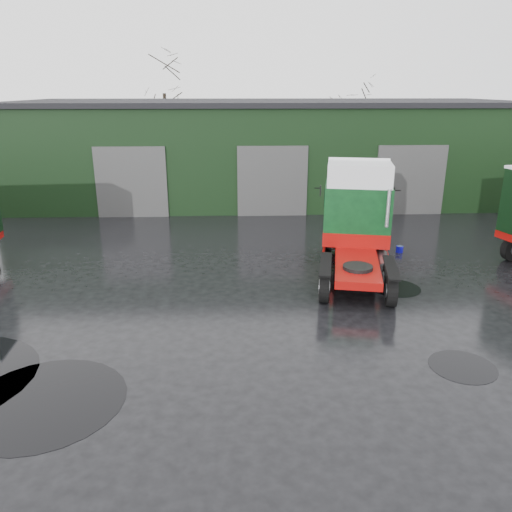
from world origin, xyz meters
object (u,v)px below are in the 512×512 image
Objects in this scene: wash_bucket at (399,249)px; tree_back_a at (166,117)px; warehouse at (266,149)px; tree_back_b at (351,128)px; hero_tractor at (358,225)px.

tree_back_a is (-13.28, 23.16, 4.60)m from wash_bucket.
tree_back_a is (-8.00, 10.00, 1.59)m from warehouse.
tree_back_a is at bearing 119.82° from wash_bucket.
wash_bucket is 27.09m from tree_back_a.
tree_back_a is 1.27× the size of tree_back_b.
wash_bucket is (5.28, -13.16, -3.01)m from warehouse.
warehouse is 3.41× the size of tree_back_a.
tree_back_a reaches higher than warehouse.
warehouse is 4.66× the size of hero_tractor.
tree_back_b is (16.00, 0.00, -1.00)m from tree_back_a.
tree_back_a reaches higher than wash_bucket.
hero_tractor is 26.94m from tree_back_b.
tree_back_b is at bearing 83.29° from wash_bucket.
warehouse reaches higher than wash_bucket.
wash_bucket is at bearing -60.18° from tree_back_a.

